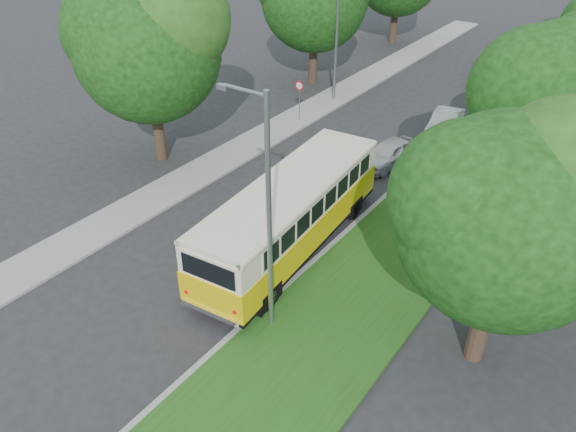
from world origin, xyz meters
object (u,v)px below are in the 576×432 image
Objects in this scene: lamppost_far at (335,34)px; car_grey at (503,62)px; lamppost_near at (266,211)px; car_blue at (489,76)px; car_silver at (389,153)px; car_white at (445,123)px; vintage_bus at (291,217)px.

car_grey is at bearing 60.53° from lamppost_far.
lamppost_near is 20.53m from lamppost_far.
lamppost_near reaches higher than car_blue.
lamppost_near is 27.09m from car_blue.
car_white is (0.80, 5.15, -0.00)m from car_silver.
vintage_bus is at bearing -64.26° from lamppost_far.
car_blue is 1.09× the size of car_grey.
lamppost_near is at bearing -70.22° from car_silver.
lamppost_near is 13.23m from car_silver.
lamppost_near reaches higher than car_grey.
car_silver reaches higher than car_grey.
car_white is at bearing -6.05° from lamppost_far.
vintage_bus is at bearing -100.37° from car_white.
vintage_bus reaches higher than car_white.
car_blue reaches higher than car_grey.
lamppost_near is 5.14m from vintage_bus.
lamppost_near is 1.65× the size of car_blue.
vintage_bus is (-1.84, 3.85, -2.86)m from lamppost_near.
lamppost_near is 0.79× the size of vintage_bus.
car_white is 9.11m from car_blue.
lamppost_near is 1.07× the size of lamppost_far.
lamppost_far is at bearing 115.71° from lamppost_near.
lamppost_far is 0.74× the size of vintage_bus.
car_white is 12.95m from car_grey.
vintage_bus is 2.74× the size of car_silver.
car_silver is at bearing 99.10° from lamppost_near.
lamppost_far is (-8.91, 18.50, -0.25)m from lamppost_near.
lamppost_near is 30.91m from car_grey.
car_grey is at bearing 93.86° from lamppost_near.
vintage_bus reaches higher than car_silver.
vintage_bus is (7.06, -14.65, -2.61)m from lamppost_far.
car_silver is (-2.01, 12.53, -3.74)m from lamppost_near.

